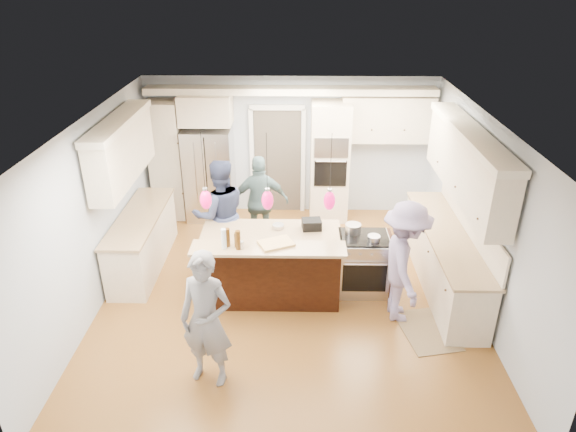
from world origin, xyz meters
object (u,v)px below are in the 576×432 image
refrigerator (210,174)px  island_range (364,263)px  kitchen_island (271,264)px  person_bar_end (206,320)px  person_far_left (220,214)px

refrigerator → island_range: bearing=-42.6°
kitchen_island → person_bar_end: size_ratio=1.21×
kitchen_island → island_range: (1.41, 0.08, -0.03)m
refrigerator → person_bar_end: refrigerator is taller
kitchen_island → person_far_left: size_ratio=1.14×
island_range → person_far_left: person_far_left is taller
person_bar_end → person_far_left: bearing=109.1°
person_far_left → refrigerator: bearing=-94.9°
refrigerator → person_far_left: bearing=-75.9°
person_far_left → kitchen_island: bearing=118.6°
person_far_left → island_range: bearing=143.7°
refrigerator → kitchen_island: refrigerator is taller
refrigerator → person_bar_end: bearing=-81.7°
island_range → person_far_left: size_ratio=0.50×
person_bar_end → person_far_left: size_ratio=0.94×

